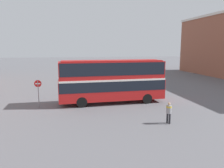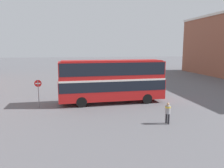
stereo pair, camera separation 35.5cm
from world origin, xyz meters
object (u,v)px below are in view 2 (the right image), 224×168
(double_decker_bus, at_px, (112,79))
(pedestrian_foreground, at_px, (168,111))
(parked_car_kerb_near, at_px, (145,84))
(no_entry_sign, at_px, (38,89))
(parked_car_kerb_far, at_px, (102,77))

(double_decker_bus, distance_m, pedestrian_foreground, 8.14)
(parked_car_kerb_near, distance_m, no_entry_sign, 15.65)
(pedestrian_foreground, xyz_separation_m, parked_car_kerb_near, (2.95, 14.36, -0.25))
(double_decker_bus, height_order, pedestrian_foreground, double_decker_bus)
(no_entry_sign, bearing_deg, parked_car_kerb_far, 62.33)
(parked_car_kerb_far, bearing_deg, pedestrian_foreground, -76.07)
(parked_car_kerb_near, height_order, parked_car_kerb_far, parked_car_kerb_near)
(double_decker_bus, bearing_deg, pedestrian_foreground, -68.73)
(double_decker_bus, xyz_separation_m, parked_car_kerb_far, (1.14, 16.10, -1.89))
(no_entry_sign, bearing_deg, parked_car_kerb_near, 28.93)
(double_decker_bus, xyz_separation_m, pedestrian_foreground, (3.14, -7.33, -1.63))
(parked_car_kerb_near, height_order, no_entry_sign, no_entry_sign)
(parked_car_kerb_far, distance_m, no_entry_sign, 18.82)
(double_decker_bus, distance_m, parked_car_kerb_far, 16.25)
(pedestrian_foreground, relative_size, parked_car_kerb_near, 0.41)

